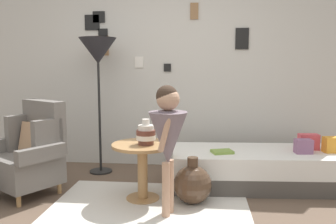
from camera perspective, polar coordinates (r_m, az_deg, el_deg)
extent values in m
cube|color=beige|center=(4.62, -0.59, 7.17)|extent=(4.80, 0.10, 2.60)
cube|color=black|center=(4.80, -12.42, 14.25)|extent=(0.19, 0.02, 0.20)
cube|color=beige|center=(4.80, -12.44, 14.25)|extent=(0.15, 0.01, 0.15)
cube|color=black|center=(4.78, -11.35, 15.14)|extent=(0.16, 0.02, 0.15)
cube|color=gray|center=(4.78, -11.37, 15.14)|extent=(0.12, 0.01, 0.11)
cube|color=black|center=(4.57, 12.14, 11.77)|extent=(0.17, 0.02, 0.27)
cube|color=silver|center=(4.57, 12.15, 11.77)|extent=(0.13, 0.01, 0.21)
cube|color=black|center=(4.56, -0.10, 7.35)|extent=(0.09, 0.02, 0.10)
cube|color=gray|center=(4.55, -0.11, 7.35)|extent=(0.07, 0.01, 0.08)
cube|color=olive|center=(4.59, 4.37, 16.30)|extent=(0.10, 0.02, 0.20)
cube|color=gray|center=(4.59, 4.37, 16.31)|extent=(0.08, 0.01, 0.16)
cube|color=white|center=(4.61, -4.79, 8.22)|extent=(0.11, 0.02, 0.14)
cube|color=beige|center=(4.61, -4.80, 8.22)|extent=(0.09, 0.01, 0.11)
cube|color=olive|center=(4.74, -10.82, 10.72)|extent=(0.17, 0.02, 0.26)
cube|color=#B1B1AA|center=(4.73, -10.83, 10.72)|extent=(0.13, 0.01, 0.20)
cube|color=black|center=(4.74, -10.68, 12.34)|extent=(0.12, 0.02, 0.18)
cube|color=gray|center=(4.74, -10.69, 12.34)|extent=(0.10, 0.01, 0.14)
cube|color=silver|center=(3.43, -2.93, -15.09)|extent=(1.87, 1.23, 0.01)
cylinder|color=tan|center=(3.67, -23.46, -13.29)|extent=(0.04, 0.04, 0.12)
cylinder|color=tan|center=(4.27, -21.22, -10.25)|extent=(0.04, 0.04, 0.12)
cylinder|color=tan|center=(3.88, -17.52, -11.86)|extent=(0.04, 0.04, 0.12)
cube|color=slate|center=(3.91, -22.40, -8.74)|extent=(0.81, 0.79, 0.30)
cube|color=slate|center=(3.93, -19.79, -2.17)|extent=(0.58, 0.44, 0.55)
cube|color=slate|center=(4.10, -23.24, -3.12)|extent=(0.23, 0.30, 0.39)
cube|color=slate|center=(3.66, -19.31, -4.15)|extent=(0.23, 0.30, 0.39)
cube|color=slate|center=(4.13, -25.06, -4.88)|extent=(0.35, 0.47, 0.14)
cube|color=slate|center=(3.56, -20.22, -6.50)|extent=(0.35, 0.47, 0.14)
cube|color=tan|center=(3.88, -21.37, -4.08)|extent=(0.39, 0.33, 0.33)
cube|color=#4C4742|center=(4.07, 14.62, -10.43)|extent=(1.95, 0.92, 0.18)
cube|color=white|center=(4.01, 14.71, -7.71)|extent=(1.95, 0.92, 0.22)
cube|color=orange|center=(4.15, 25.42, -4.91)|extent=(0.18, 0.14, 0.17)
cube|color=#D64C56|center=(4.19, 22.21, -4.59)|extent=(0.22, 0.13, 0.18)
cube|color=gray|center=(3.99, 21.48, -5.30)|extent=(0.19, 0.14, 0.15)
cylinder|color=tan|center=(3.59, -4.18, -14.02)|extent=(0.33, 0.33, 0.02)
cylinder|color=tan|center=(3.50, -4.22, -9.90)|extent=(0.10, 0.10, 0.52)
cylinder|color=tan|center=(3.42, -4.27, -5.50)|extent=(0.60, 0.60, 0.03)
cylinder|color=brown|center=(3.38, -3.66, -4.98)|extent=(0.15, 0.15, 0.05)
cylinder|color=white|center=(3.37, -3.67, -4.18)|extent=(0.19, 0.19, 0.05)
cylinder|color=brown|center=(3.36, -3.68, -3.39)|extent=(0.19, 0.19, 0.05)
cylinder|color=white|center=(3.36, -3.68, -2.59)|extent=(0.15, 0.15, 0.05)
cylinder|color=white|center=(3.35, -3.69, -1.68)|extent=(0.07, 0.07, 0.06)
cylinder|color=black|center=(4.52, -11.02, -9.57)|extent=(0.28, 0.28, 0.02)
cylinder|color=black|center=(4.36, -11.28, 0.53)|extent=(0.03, 0.03, 1.58)
cone|color=#232328|center=(4.33, -11.52, 9.87)|extent=(0.45, 0.45, 0.32)
cylinder|color=tan|center=(3.10, -0.35, -12.81)|extent=(0.07, 0.07, 0.50)
cylinder|color=tan|center=(3.18, 0.34, -12.23)|extent=(0.07, 0.07, 0.50)
cone|color=slate|center=(3.02, 0.00, -4.44)|extent=(0.34, 0.34, 0.47)
cylinder|color=slate|center=(2.99, 0.00, -1.48)|extent=(0.17, 0.17, 0.18)
cylinder|color=tan|center=(2.89, -0.50, -3.61)|extent=(0.14, 0.08, 0.32)
cylinder|color=tan|center=(3.11, 1.16, -2.83)|extent=(0.14, 0.08, 0.32)
sphere|color=tan|center=(2.97, 0.00, 2.15)|extent=(0.20, 0.20, 0.20)
sphere|color=#38281E|center=(2.97, -0.18, 2.64)|extent=(0.19, 0.19, 0.19)
cube|color=#7C9E42|center=(3.78, 8.94, -6.50)|extent=(0.26, 0.22, 0.03)
sphere|color=#473323|center=(3.43, 4.07, -11.88)|extent=(0.37, 0.37, 0.37)
cylinder|color=#473323|center=(3.36, 4.11, -8.23)|extent=(0.10, 0.10, 0.09)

